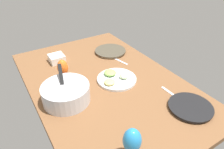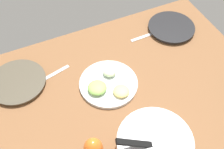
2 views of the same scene
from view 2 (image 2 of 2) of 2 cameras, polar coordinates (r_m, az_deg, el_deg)
ground_plane at (r=141.18cm, az=-0.81°, el=-5.53°), size 160.00×104.00×4.00cm
dinner_plate_left at (r=175.07cm, az=11.79°, el=9.18°), size 27.61×27.61×2.34cm
dinner_plate_right at (r=151.93cm, az=-18.38°, el=-1.46°), size 28.79×28.79×2.28cm
mixing_bowl at (r=122.13cm, az=8.37°, el=-13.98°), size 31.97×30.93×19.41cm
fruit_platter at (r=142.99cm, az=-0.79°, el=-1.88°), size 29.57×29.57×5.59cm
fork_by_left_plate at (r=168.66cm, az=6.59°, el=7.66°), size 18.04×2.20×0.60cm
fork_by_right_plate at (r=151.69cm, az=-11.56°, el=0.14°), size 17.92×5.95×0.60cm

